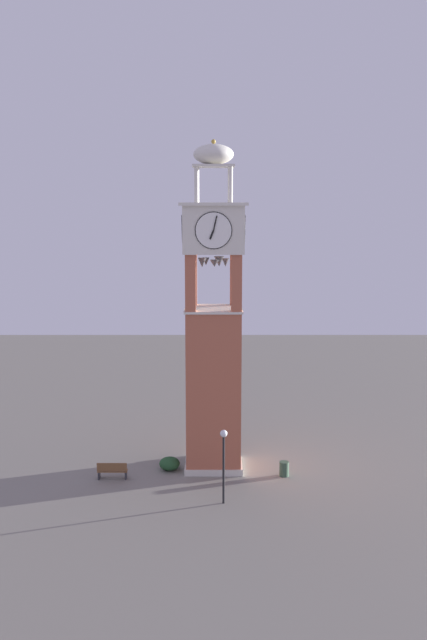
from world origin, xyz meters
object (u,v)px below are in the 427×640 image
Objects in this scene: clock_tower at (213,339)px; park_bench at (112,471)px; lamp_post at (224,452)px; trash_bin at (284,469)px.

clock_tower is 8.92m from park_bench.
clock_tower reaches higher than lamp_post.
park_bench is (1.95, -5.42, -6.81)m from clock_tower.
clock_tower is 22.37× the size of trash_bin.
clock_tower is 6.89m from lamp_post.
clock_tower reaches higher than trash_bin.
clock_tower is at bearing -111.19° from trash_bin.
clock_tower reaches higher than park_bench.
clock_tower is 4.77× the size of lamp_post.
park_bench is 7.00m from lamp_post.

